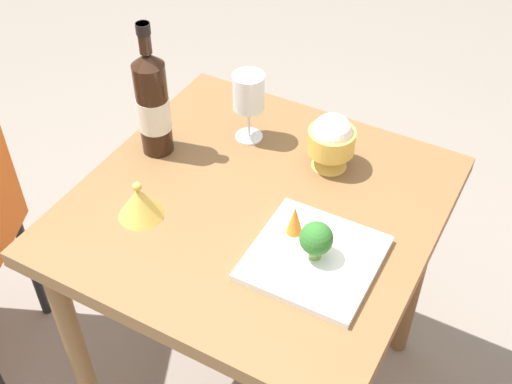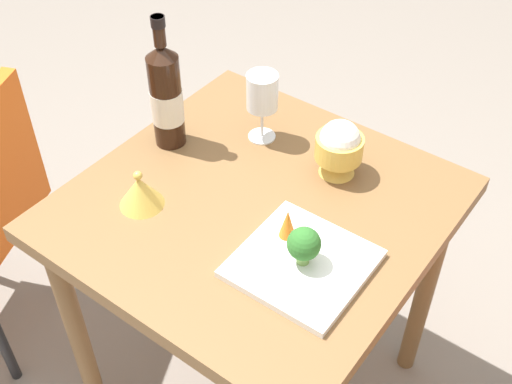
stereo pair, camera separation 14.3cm
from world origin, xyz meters
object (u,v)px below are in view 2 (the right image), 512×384
wine_glass (262,94)px  rice_bowl_lid (140,191)px  rice_bowl (339,147)px  broccoli_floret (304,245)px  wine_bottle (166,96)px  carrot_garnish_left (288,223)px  serving_plate (302,263)px

wine_glass → rice_bowl_lid: bearing=-101.3°
rice_bowl → broccoli_floret: (0.10, -0.29, -0.01)m
wine_bottle → carrot_garnish_left: size_ratio=4.82×
wine_bottle → carrot_garnish_left: 0.44m
rice_bowl_lid → serving_plate: (0.38, 0.06, -0.03)m
broccoli_floret → carrot_garnish_left: broccoli_floret is taller
wine_bottle → rice_bowl: size_ratio=2.37×
rice_bowl → broccoli_floret: 0.31m
wine_bottle → rice_bowl_lid: bearing=-64.1°
wine_bottle → serving_plate: size_ratio=1.33×
wine_bottle → wine_glass: wine_bottle is taller
serving_plate → broccoli_floret: bearing=-37.0°
wine_glass → serving_plate: wine_glass is taller
wine_glass → serving_plate: bearing=-42.9°
wine_glass → rice_bowl_lid: (-0.07, -0.35, -0.09)m
rice_bowl → rice_bowl_lid: size_ratio=1.42×
wine_glass → broccoli_floret: (0.32, -0.29, -0.06)m
wine_glass → carrot_garnish_left: wine_glass is taller
rice_bowl_lid → broccoli_floret: bearing=8.7°
wine_bottle → broccoli_floret: bearing=-16.7°
rice_bowl → carrot_garnish_left: size_ratio=2.04×
rice_bowl → carrot_garnish_left: 0.25m
wine_bottle → serving_plate: 0.52m
rice_bowl → broccoli_floret: bearing=-71.5°
wine_glass → rice_bowl_lid: 0.37m
wine_glass → rice_bowl: size_ratio=1.26×
wine_glass → broccoli_floret: wine_glass is taller
rice_bowl → wine_glass: bearing=179.2°
carrot_garnish_left → wine_bottle: bearing=165.9°
wine_bottle → wine_glass: bearing=40.8°
rice_bowl_lid → serving_plate: 0.39m
wine_bottle → carrot_garnish_left: wine_bottle is taller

